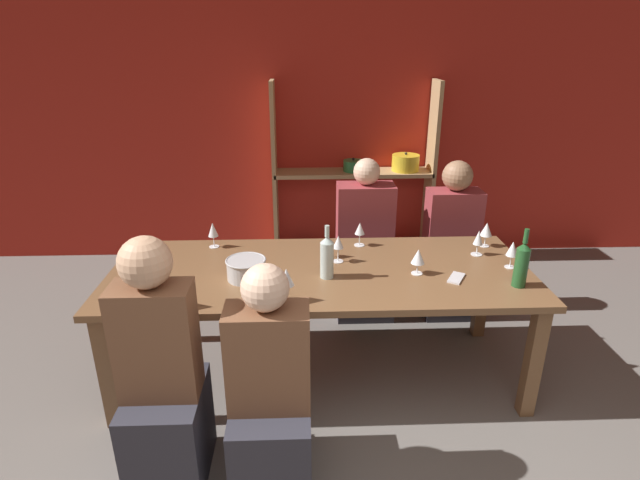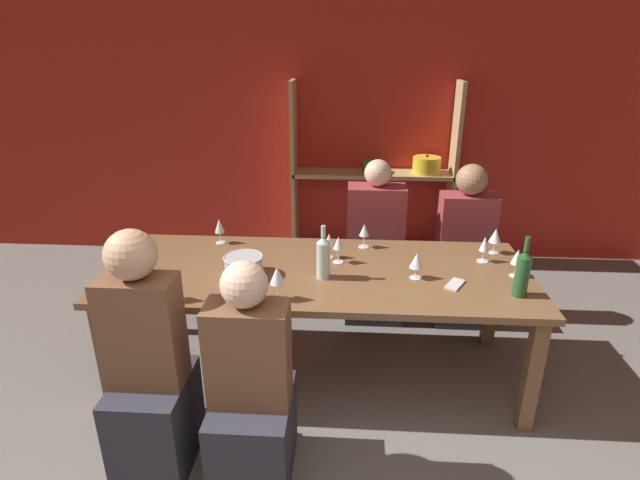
% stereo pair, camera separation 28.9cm
% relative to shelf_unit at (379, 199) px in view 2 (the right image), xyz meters
% --- Properties ---
extents(wall_back_red, '(8.80, 0.06, 2.70)m').
position_rel_shelf_unit_xyz_m(wall_back_red, '(-0.37, 0.20, 0.72)').
color(wall_back_red, red).
rests_on(wall_back_red, ground_plane).
extents(shelf_unit, '(1.50, 0.30, 1.70)m').
position_rel_shelf_unit_xyz_m(shelf_unit, '(0.00, 0.00, 0.00)').
color(shelf_unit, tan).
rests_on(shelf_unit, ground_plane).
extents(dining_table, '(2.51, 1.00, 0.74)m').
position_rel_shelf_unit_xyz_m(dining_table, '(-0.44, -1.83, 0.04)').
color(dining_table, brown).
rests_on(dining_table, ground_plane).
extents(mixing_bowl, '(0.23, 0.23, 0.12)m').
position_rel_shelf_unit_xyz_m(mixing_bowl, '(-0.87, -1.93, 0.18)').
color(mixing_bowl, '#B7BABC').
rests_on(mixing_bowl, dining_table).
extents(wine_bottle_green, '(0.08, 0.08, 0.32)m').
position_rel_shelf_unit_xyz_m(wine_bottle_green, '(-0.41, -1.94, 0.24)').
color(wine_bottle_green, '#B2C6C1').
rests_on(wine_bottle_green, dining_table).
extents(wine_bottle_dark, '(0.08, 0.08, 0.34)m').
position_rel_shelf_unit_xyz_m(wine_bottle_dark, '(0.65, -2.09, 0.25)').
color(wine_bottle_dark, '#1E4C23').
rests_on(wine_bottle_dark, dining_table).
extents(wine_glass_red_a, '(0.08, 0.08, 0.16)m').
position_rel_shelf_unit_xyz_m(wine_glass_red_a, '(-1.19, -2.26, 0.22)').
color(wine_glass_red_a, white).
rests_on(wine_glass_red_a, dining_table).
extents(wine_glass_red_b, '(0.07, 0.07, 0.16)m').
position_rel_shelf_unit_xyz_m(wine_glass_red_b, '(-0.17, -1.46, 0.23)').
color(wine_glass_red_b, white).
rests_on(wine_glass_red_b, dining_table).
extents(wine_glass_empty_a, '(0.07, 0.07, 0.17)m').
position_rel_shelf_unit_xyz_m(wine_glass_empty_a, '(-0.33, -1.72, 0.24)').
color(wine_glass_empty_a, white).
rests_on(wine_glass_empty_a, dining_table).
extents(wine_glass_white_a, '(0.07, 0.07, 0.17)m').
position_rel_shelf_unit_xyz_m(wine_glass_white_a, '(0.70, -1.84, 0.23)').
color(wine_glass_white_a, white).
rests_on(wine_glass_white_a, dining_table).
extents(wine_glass_red_c, '(0.08, 0.08, 0.15)m').
position_rel_shelf_unit_xyz_m(wine_glass_red_c, '(0.12, -1.91, 0.22)').
color(wine_glass_red_c, white).
rests_on(wine_glass_red_c, dining_table).
extents(wine_glass_empty_b, '(0.07, 0.07, 0.17)m').
position_rel_shelf_unit_xyz_m(wine_glass_empty_b, '(-1.14, -1.45, 0.23)').
color(wine_glass_empty_b, white).
rests_on(wine_glass_empty_b, dining_table).
extents(wine_glass_red_d, '(0.06, 0.06, 0.16)m').
position_rel_shelf_unit_xyz_m(wine_glass_red_d, '(-0.39, -1.65, 0.23)').
color(wine_glass_red_d, white).
rests_on(wine_glass_red_d, dining_table).
extents(wine_glass_red_e, '(0.07, 0.07, 0.16)m').
position_rel_shelf_unit_xyz_m(wine_glass_red_e, '(0.56, -1.65, 0.22)').
color(wine_glass_red_e, white).
rests_on(wine_glass_red_e, dining_table).
extents(wine_glass_red_f, '(0.08, 0.08, 0.19)m').
position_rel_shelf_unit_xyz_m(wine_glass_red_f, '(-0.64, -2.21, 0.25)').
color(wine_glass_red_f, white).
rests_on(wine_glass_red_f, dining_table).
extents(wine_glass_white_b, '(0.08, 0.08, 0.17)m').
position_rel_shelf_unit_xyz_m(wine_glass_white_b, '(0.66, -1.51, 0.23)').
color(wine_glass_white_b, white).
rests_on(wine_glass_white_b, dining_table).
extents(cell_phone, '(0.14, 0.16, 0.01)m').
position_rel_shelf_unit_xyz_m(cell_phone, '(0.33, -1.99, 0.12)').
color(cell_phone, silver).
rests_on(cell_phone, dining_table).
extents(person_near_a, '(0.38, 0.47, 1.15)m').
position_rel_shelf_unit_xyz_m(person_near_a, '(-0.71, -2.64, -0.21)').
color(person_near_a, '#2D2D38').
rests_on(person_near_a, ground_plane).
extents(person_far_a, '(0.43, 0.53, 1.22)m').
position_rel_shelf_unit_xyz_m(person_far_a, '(-0.07, -0.98, -0.19)').
color(person_far_a, '#2D2D38').
rests_on(person_far_a, ground_plane).
extents(person_near_b, '(0.35, 0.44, 1.27)m').
position_rel_shelf_unit_xyz_m(person_near_b, '(-1.21, -2.60, -0.14)').
color(person_near_b, '#2D2D38').
rests_on(person_near_b, ground_plane).
extents(person_far_b, '(0.40, 0.50, 1.21)m').
position_rel_shelf_unit_xyz_m(person_far_b, '(0.60, -1.00, -0.18)').
color(person_far_b, '#2D2D38').
rests_on(person_far_b, ground_plane).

